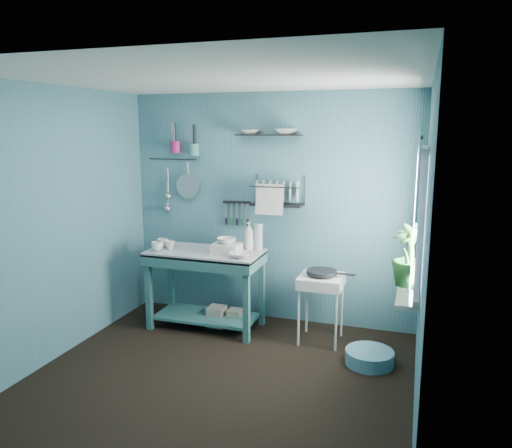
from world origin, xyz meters
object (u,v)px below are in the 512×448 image
(frying_pan, at_px, (322,272))
(storage_tin_large, at_px, (217,316))
(utensil_cup_teal, at_px, (194,150))
(potted_plant, at_px, (410,255))
(storage_tin_small, at_px, (235,318))
(mug_mid, at_px, (170,245))
(mug_left, at_px, (157,246))
(soap_bottle, at_px, (249,236))
(mug_right, at_px, (163,243))
(dish_rack, at_px, (278,191))
(colander, at_px, (188,186))
(utensil_cup_magenta, at_px, (176,147))
(floor_basin, at_px, (369,357))
(hotplate_stand, at_px, (321,309))
(water_bottle, at_px, (258,237))
(work_counter, at_px, (206,289))
(wash_tub, at_px, (226,248))

(frying_pan, relative_size, storage_tin_large, 1.36)
(utensil_cup_teal, height_order, potted_plant, utensil_cup_teal)
(storage_tin_large, height_order, storage_tin_small, storage_tin_large)
(mug_mid, height_order, frying_pan, mug_mid)
(mug_left, relative_size, utensil_cup_teal, 0.95)
(soap_bottle, bearing_deg, potted_plant, -23.18)
(mug_right, bearing_deg, storage_tin_large, 4.76)
(mug_right, relative_size, storage_tin_large, 0.56)
(soap_bottle, height_order, storage_tin_small, soap_bottle)
(dish_rack, xyz_separation_m, colander, (-1.08, 0.08, 0.00))
(utensil_cup_magenta, bearing_deg, dish_rack, -2.37)
(floor_basin, bearing_deg, storage_tin_small, 164.00)
(frying_pan, bearing_deg, hotplate_stand, 0.00)
(hotplate_stand, bearing_deg, mug_mid, -178.71)
(dish_rack, bearing_deg, hotplate_stand, -40.00)
(water_bottle, distance_m, colander, 1.06)
(storage_tin_small, bearing_deg, work_counter, -165.07)
(wash_tub, distance_m, dish_rack, 0.82)
(work_counter, xyz_separation_m, hotplate_stand, (1.24, 0.02, -0.08))
(hotplate_stand, height_order, storage_tin_small, hotplate_stand)
(mug_left, bearing_deg, utensil_cup_magenta, 94.43)
(storage_tin_large, bearing_deg, utensil_cup_teal, 137.30)
(utensil_cup_teal, bearing_deg, colander, 163.86)
(hotplate_stand, relative_size, dish_rack, 1.24)
(water_bottle, relative_size, colander, 1.00)
(mug_left, xyz_separation_m, colander, (0.08, 0.61, 0.57))
(hotplate_stand, height_order, floor_basin, hotplate_stand)
(wash_tub, distance_m, potted_plant, 1.89)
(potted_plant, bearing_deg, dish_rack, 147.77)
(frying_pan, height_order, storage_tin_small, frying_pan)
(potted_plant, relative_size, storage_tin_large, 2.35)
(soap_bottle, height_order, utensil_cup_teal, utensil_cup_teal)
(utensil_cup_magenta, bearing_deg, soap_bottle, -12.88)
(mug_left, xyz_separation_m, storage_tin_small, (0.78, 0.24, -0.80))
(soap_bottle, distance_m, water_bottle, 0.10)
(storage_tin_large, bearing_deg, wash_tub, -25.02)
(mug_right, height_order, frying_pan, mug_right)
(mug_mid, xyz_separation_m, utensil_cup_magenta, (-0.14, 0.48, 1.02))
(mug_left, height_order, utensil_cup_teal, utensil_cup_teal)
(mug_right, height_order, storage_tin_large, mug_right)
(mug_mid, xyz_separation_m, frying_pan, (1.62, 0.08, -0.17))
(water_bottle, xyz_separation_m, floor_basin, (1.25, -0.56, -0.92))
(mug_left, relative_size, mug_mid, 1.23)
(utensil_cup_teal, distance_m, storage_tin_small, 1.91)
(wash_tub, bearing_deg, storage_tin_large, 154.98)
(water_bottle, xyz_separation_m, dish_rack, (0.16, 0.15, 0.48))
(wash_tub, distance_m, hotplate_stand, 1.14)
(wash_tub, xyz_separation_m, hotplate_stand, (0.99, 0.04, -0.55))
(colander, bearing_deg, potted_plant, -21.08)
(frying_pan, distance_m, colander, 1.85)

